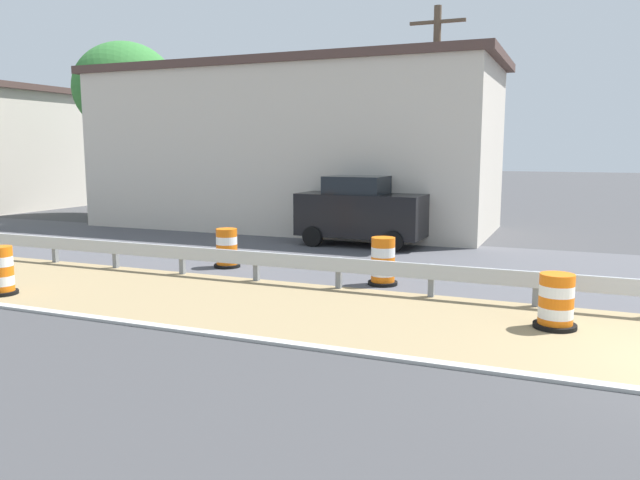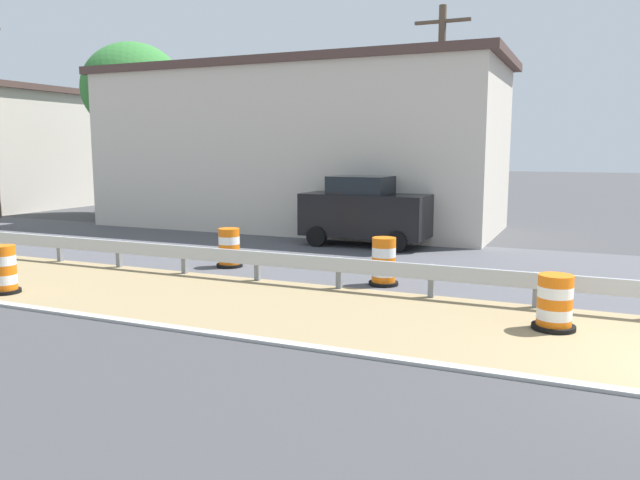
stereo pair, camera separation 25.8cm
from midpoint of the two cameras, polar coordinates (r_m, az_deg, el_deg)
guardrail_median at (r=12.91m, az=14.15°, el=-3.34°), size 0.18×49.98×0.71m
traffic_barrel_nearest at (r=11.46m, az=20.32°, el=-5.55°), size 0.74×0.74×0.96m
traffic_barrel_close at (r=14.17m, az=5.31°, el=-2.17°), size 0.68×0.68×1.10m
traffic_barrel_mid at (r=16.42m, az=-9.03°, el=-0.91°), size 0.69×0.69×1.02m
traffic_barrel_far at (r=14.89m, az=-27.78°, el=-2.71°), size 0.64×0.64×1.04m
car_trailing_near_lane at (r=19.91m, az=3.47°, el=2.69°), size 2.14×4.09×2.23m
roadside_shop_near at (r=24.78m, az=-2.89°, el=8.58°), size 6.31×16.13×6.31m
utility_pole_near at (r=20.89m, az=10.19°, el=10.67°), size 0.24×1.80×7.61m
tree_roadside at (r=30.34m, az=-17.75°, el=13.11°), size 4.63×4.63×7.89m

